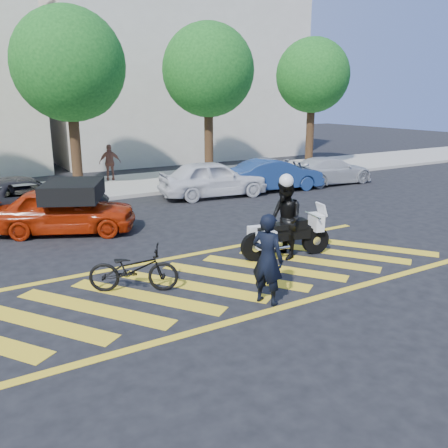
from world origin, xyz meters
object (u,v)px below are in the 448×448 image
parked_mid_right (213,179)px  parked_far_right (330,170)px  officer_bike (267,259)px  bicycle (134,269)px  parked_right (275,175)px  police_motorcycle (285,235)px  red_convertible (65,210)px  officer_moto (285,220)px  parked_mid_left (27,199)px

parked_mid_right → parked_far_right: parked_mid_right is taller
parked_mid_right → parked_far_right: bearing=-84.3°
officer_bike → bicycle: size_ratio=0.98×
parked_mid_right → parked_right: bearing=-86.6°
bicycle → police_motorcycle: size_ratio=0.78×
red_convertible → officer_moto: bearing=-115.5°
officer_bike → police_motorcycle: officer_bike is taller
police_motorcycle → parked_right: parked_right is taller
officer_moto → parked_right: 8.95m
officer_bike → parked_far_right: (10.40, 9.34, -0.30)m
officer_bike → parked_mid_right: size_ratio=0.42×
bicycle → parked_mid_right: 9.90m
parked_mid_right → officer_bike: bearing=164.3°
bicycle → red_convertible: bearing=30.2°
parked_right → police_motorcycle: bearing=152.1°
police_motorcycle → parked_right: 8.93m
parked_mid_right → parked_right: (2.99, -0.24, -0.06)m
parked_right → parked_mid_right: bearing=92.8°
officer_moto → parked_far_right: size_ratio=0.46×
officer_bike → officer_moto: size_ratio=0.93×
officer_moto → parked_mid_left: officer_moto is taller
parked_mid_left → parked_mid_right: bearing=-95.1°
officer_bike → red_convertible: bearing=-8.1°
police_motorcycle → red_convertible: bearing=141.5°
officer_bike → parked_far_right: size_ratio=0.43×
police_motorcycle → officer_moto: (-0.02, -0.01, 0.42)m
officer_bike → parked_mid_right: (4.20, 9.58, -0.18)m
officer_moto → parked_mid_right: 7.85m
red_convertible → officer_bike: bearing=-137.6°
officer_moto → red_convertible: size_ratio=0.48×
officer_moto → parked_far_right: (8.38, 7.30, -0.38)m
bicycle → police_motorcycle: (4.13, 0.10, 0.09)m
police_motorcycle → officer_moto: 0.42m
police_motorcycle → parked_mid_right: (2.16, 7.53, 0.17)m
red_convertible → parked_far_right: size_ratio=0.96×
red_convertible → parked_right: size_ratio=0.99×
parked_mid_left → parked_right: (10.21, -0.00, -0.05)m
parked_mid_left → parked_mid_right: parked_mid_right is taller
police_motorcycle → parked_right: size_ratio=0.58×
bicycle → parked_mid_left: bearing=35.1°
red_convertible → parked_mid_right: (6.49, 2.34, 0.05)m
red_convertible → parked_right: 9.71m
parked_far_right → parked_mid_right: bearing=89.5°
officer_moto → parked_mid_right: size_ratio=0.45×
bicycle → red_convertible: (-0.20, 5.30, 0.21)m
officer_bike → red_convertible: (-2.29, 7.25, -0.22)m
red_convertible → parked_far_right: red_convertible is taller
police_motorcycle → officer_bike: bearing=-123.2°
officer_bike → officer_moto: (2.02, 2.04, 0.07)m
police_motorcycle → officer_moto: size_ratio=1.21×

